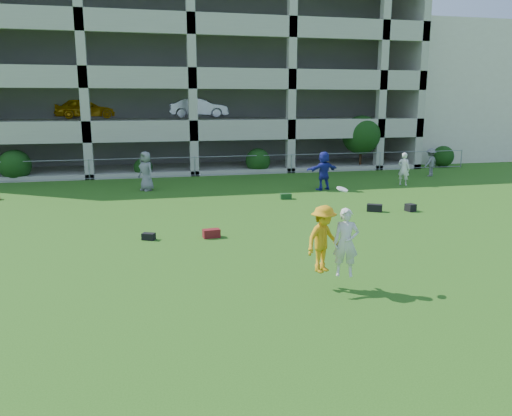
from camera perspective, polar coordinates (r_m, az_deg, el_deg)
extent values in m
plane|color=#235114|center=(11.85, 3.52, -9.61)|extent=(100.00, 100.00, 0.00)
cube|color=beige|center=(46.61, 21.47, 12.03)|extent=(16.00, 14.00, 10.00)
imported|color=slate|center=(25.53, -12.46, 4.14)|extent=(1.07, 1.14, 1.95)
imported|color=#202696|center=(25.37, 7.74, 4.25)|extent=(1.88, 1.01, 1.94)
imported|color=white|center=(27.72, 16.53, 4.31)|extent=(0.73, 0.75, 1.74)
imported|color=slate|center=(31.57, 19.32, 4.94)|extent=(1.23, 1.04, 1.65)
cube|color=#53140E|center=(16.44, -5.12, -2.90)|extent=(0.58, 0.35, 0.28)
cube|color=black|center=(16.49, -12.18, -3.19)|extent=(0.47, 0.40, 0.22)
cube|color=black|center=(21.24, 17.24, 0.05)|extent=(0.42, 0.42, 0.30)
cube|color=black|center=(20.79, 13.39, 0.01)|extent=(0.67, 0.56, 0.30)
cube|color=#143613|center=(22.89, 3.42, 1.35)|extent=(0.53, 0.35, 0.25)
imported|color=orange|center=(11.81, 7.69, -3.53)|extent=(1.19, 1.02, 1.60)
imported|color=silver|center=(11.85, 10.23, -3.90)|extent=(0.69, 0.56, 1.62)
cylinder|color=white|center=(11.87, 9.83, 2.13)|extent=(0.28, 0.27, 0.15)
cube|color=#9E998C|center=(43.44, -9.28, 14.06)|extent=(30.00, 0.50, 12.00)
cube|color=#9E998C|center=(40.75, 13.33, 14.04)|extent=(0.50, 14.00, 12.00)
cube|color=#9E998C|center=(36.92, -8.20, 5.38)|extent=(30.00, 14.00, 0.30)
cube|color=#9E998C|center=(36.70, -8.35, 10.03)|extent=(30.00, 14.00, 0.30)
cube|color=#9E998C|center=(36.72, -8.49, 14.72)|extent=(30.00, 14.00, 0.30)
cube|color=#9E998C|center=(36.99, -8.64, 19.36)|extent=(30.00, 14.00, 0.30)
cube|color=#9E998C|center=(29.92, -7.13, 8.48)|extent=(30.00, 0.30, 0.90)
cube|color=#9E998C|center=(29.88, -7.29, 14.23)|extent=(30.00, 0.30, 0.90)
cube|color=#9E998C|center=(30.15, -7.45, 19.94)|extent=(30.00, 0.30, 0.90)
cube|color=#9E998C|center=(29.96, -19.20, 14.54)|extent=(0.50, 0.50, 12.00)
cube|color=#9E998C|center=(30.00, -7.33, 15.08)|extent=(0.50, 0.50, 12.00)
cube|color=#9E998C|center=(31.22, 4.08, 15.03)|extent=(0.50, 0.50, 12.00)
cube|color=#9E998C|center=(33.49, 14.25, 14.50)|extent=(0.50, 0.50, 12.00)
cube|color=#605E59|center=(38.70, -8.75, 14.34)|extent=(29.00, 9.00, 11.60)
imported|color=#F8AD0D|center=(34.69, -18.88, 10.75)|extent=(4.02, 1.95, 1.32)
imported|color=silver|center=(34.78, -6.57, 11.31)|extent=(4.05, 1.52, 1.32)
cylinder|color=gray|center=(29.91, -18.53, 4.20)|extent=(0.06, 0.06, 1.20)
cylinder|color=gray|center=(29.95, -7.00, 4.74)|extent=(0.06, 0.06, 1.20)
cylinder|color=gray|center=(31.17, 4.06, 5.09)|extent=(0.06, 0.06, 1.20)
cylinder|color=gray|center=(33.44, 13.97, 5.24)|extent=(0.06, 0.06, 1.20)
cylinder|color=gray|center=(36.56, 22.41, 5.24)|extent=(0.06, 0.06, 1.20)
cylinder|color=gray|center=(29.89, -7.03, 5.79)|extent=(36.00, 0.04, 0.04)
cylinder|color=gray|center=(30.02, -6.98, 3.76)|extent=(36.00, 0.04, 0.04)
sphere|color=#163D11|center=(31.09, -25.84, 4.41)|extent=(1.76, 1.76, 1.76)
sphere|color=#163D11|center=(30.38, -12.78, 4.54)|extent=(1.10, 1.10, 1.10)
sphere|color=#163D11|center=(31.20, 0.21, 5.44)|extent=(1.54, 1.54, 1.54)
cylinder|color=#382314|center=(33.67, 11.86, 6.03)|extent=(0.16, 0.16, 1.96)
sphere|color=#163D11|center=(33.57, 11.96, 8.17)|extent=(2.52, 2.52, 2.52)
sphere|color=#163D11|center=(36.47, 20.59, 5.55)|extent=(1.43, 1.43, 1.43)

